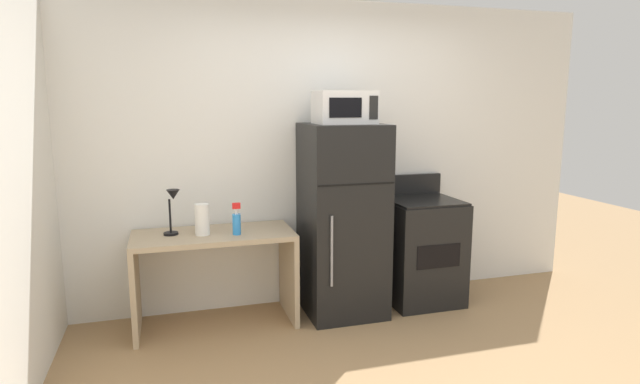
% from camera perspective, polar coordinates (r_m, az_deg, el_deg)
% --- Properties ---
extents(wall_back_white, '(5.00, 0.10, 2.60)m').
position_cam_1_polar(wall_back_white, '(4.57, 0.42, 4.17)').
color(wall_back_white, white).
rests_on(wall_back_white, ground).
extents(desk, '(1.24, 0.58, 0.75)m').
position_cam_1_polar(desk, '(4.19, -11.54, -7.35)').
color(desk, tan).
rests_on(desk, ground).
extents(desk_lamp, '(0.14, 0.12, 0.35)m').
position_cam_1_polar(desk_lamp, '(4.09, -15.91, -1.30)').
color(desk_lamp, black).
rests_on(desk_lamp, desk).
extents(paper_towel_roll, '(0.11, 0.11, 0.24)m').
position_cam_1_polar(paper_towel_roll, '(4.07, -12.83, -2.96)').
color(paper_towel_roll, white).
rests_on(paper_towel_roll, desk).
extents(spray_bottle, '(0.06, 0.06, 0.25)m').
position_cam_1_polar(spray_bottle, '(4.03, -9.15, -3.27)').
color(spray_bottle, '#2D8CEA').
rests_on(spray_bottle, desk).
extents(refrigerator, '(0.63, 0.67, 1.58)m').
position_cam_1_polar(refrigerator, '(4.30, 2.50, -3.09)').
color(refrigerator, black).
rests_on(refrigerator, ground).
extents(microwave, '(0.46, 0.35, 0.26)m').
position_cam_1_polar(microwave, '(4.17, 2.70, 9.28)').
color(microwave, silver).
rests_on(microwave, refrigerator).
extents(oven_range, '(0.62, 0.61, 1.10)m').
position_cam_1_polar(oven_range, '(4.70, 11.07, -6.24)').
color(oven_range, black).
rests_on(oven_range, ground).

